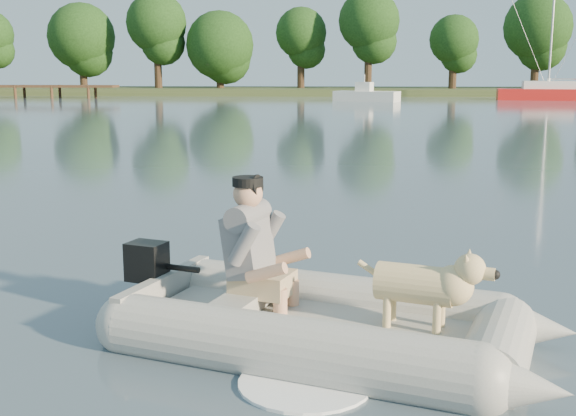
# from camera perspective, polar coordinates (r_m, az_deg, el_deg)

# --- Properties ---
(water) EXTENTS (160.00, 160.00, 0.00)m
(water) POSITION_cam_1_polar(r_m,az_deg,el_deg) (6.61, 0.30, -9.42)
(water) COLOR slate
(water) RESTS_ON ground
(shore_bank) EXTENTS (160.00, 12.00, 0.70)m
(shore_bank) POSITION_cam_1_polar(r_m,az_deg,el_deg) (68.22, 3.09, 9.16)
(shore_bank) COLOR #47512D
(shore_bank) RESTS_ON water
(dock) EXTENTS (18.00, 2.00, 1.04)m
(dock) POSITION_cam_1_polar(r_m,az_deg,el_deg) (63.89, -21.26, 8.58)
(dock) COLOR #4C331E
(dock) RESTS_ON water
(treeline) EXTENTS (71.02, 7.35, 9.27)m
(treeline) POSITION_cam_1_polar(r_m,az_deg,el_deg) (67.49, -0.11, 13.60)
(treeline) COLOR #332316
(treeline) RESTS_ON shore_bank
(dinghy) EXTENTS (6.19, 5.49, 1.48)m
(dinghy) POSITION_cam_1_polar(r_m,az_deg,el_deg) (5.99, 3.36, -5.16)
(dinghy) COLOR #979692
(dinghy) RESTS_ON water
(man) EXTENTS (0.96, 0.89, 1.16)m
(man) POSITION_cam_1_polar(r_m,az_deg,el_deg) (6.26, -2.97, -2.59)
(man) COLOR slate
(man) RESTS_ON dinghy
(dog) EXTENTS (1.06, 0.67, 0.67)m
(dog) POSITION_cam_1_polar(r_m,az_deg,el_deg) (5.88, 9.98, -6.45)
(dog) COLOR tan
(dog) RESTS_ON dinghy
(outboard_motor) EXTENTS (0.52, 0.44, 0.85)m
(outboard_motor) POSITION_cam_1_polar(r_m,az_deg,el_deg) (6.84, -11.02, -5.95)
(outboard_motor) COLOR black
(outboard_motor) RESTS_ON dinghy
(motorboat) EXTENTS (5.16, 3.54, 2.04)m
(motorboat) POSITION_cam_1_polar(r_m,az_deg,el_deg) (53.42, 6.24, 9.37)
(motorboat) COLOR white
(motorboat) RESTS_ON water
(sailboat) EXTENTS (8.77, 3.87, 11.65)m
(sailboat) POSITION_cam_1_polar(r_m,az_deg,el_deg) (59.02, 20.26, 8.50)
(sailboat) COLOR red
(sailboat) RESTS_ON water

